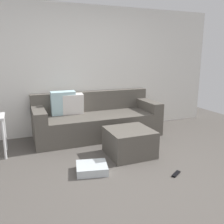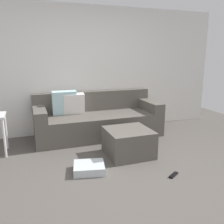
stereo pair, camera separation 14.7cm
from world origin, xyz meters
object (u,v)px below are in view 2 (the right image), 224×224
storage_bin (89,168)px  remote_near_ottoman (174,175)px  couch_sectional (97,120)px  ottoman (128,142)px

storage_bin → remote_near_ottoman: storage_bin is taller
couch_sectional → remote_near_ottoman: (0.49, -1.93, -0.30)m
ottoman → storage_bin: 0.82m
storage_bin → couch_sectional: bearing=69.8°
storage_bin → remote_near_ottoman: (1.02, -0.49, -0.04)m
ottoman → remote_near_ottoman: bearing=-71.1°
ottoman → remote_near_ottoman: ottoman is taller
ottoman → remote_near_ottoman: size_ratio=3.75×
storage_bin → remote_near_ottoman: size_ratio=2.27×
couch_sectional → storage_bin: couch_sectional is taller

